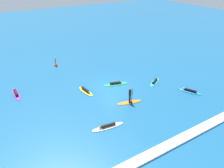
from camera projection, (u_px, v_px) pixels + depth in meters
ground_plane at (112, 88)px, 26.80m from camera, size 120.00×120.00×0.00m
surfer_on_teal_board at (155, 81)px, 27.92m from camera, size 2.62×1.92×0.38m
surfer_on_blue_board at (190, 91)px, 25.81m from camera, size 1.78×2.72×0.38m
surfer_on_purple_board at (16, 93)px, 25.33m from camera, size 0.71×3.28×0.42m
surfer_on_green_board at (116, 83)px, 27.44m from camera, size 3.15×1.61×0.40m
surfer_on_orange_board at (130, 99)px, 23.63m from camera, size 2.89×1.33×2.04m
surfer_on_yellow_board at (86, 91)px, 25.87m from camera, size 1.07×2.77×0.41m
surfer_on_white_board at (108, 126)px, 20.17m from camera, size 3.19×1.06×0.38m
marker_buoy at (56, 65)px, 32.46m from camera, size 0.49×0.49×1.39m
wave_crest at (178, 141)px, 18.55m from camera, size 20.00×0.90×0.18m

